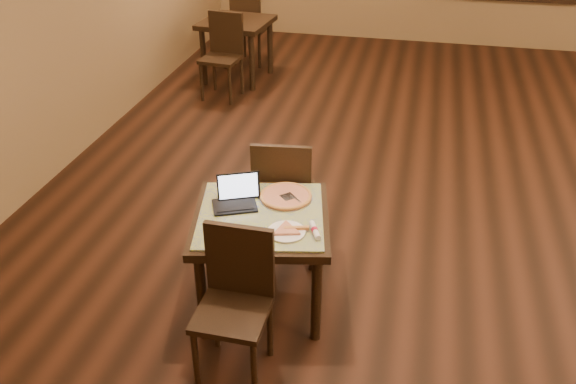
% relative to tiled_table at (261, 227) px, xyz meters
% --- Properties ---
extents(ground, '(10.00, 10.00, 0.00)m').
position_rel_tiled_table_xyz_m(ground, '(1.47, 1.77, -0.66)').
color(ground, black).
rests_on(ground, ground).
extents(wall_left, '(0.02, 10.00, 3.00)m').
position_rel_tiled_table_xyz_m(wall_left, '(-2.53, 1.77, 0.84)').
color(wall_left, olive).
rests_on(wall_left, ground).
extents(tiled_table, '(1.09, 1.09, 0.76)m').
position_rel_tiled_table_xyz_m(tiled_table, '(0.00, 0.00, 0.00)').
color(tiled_table, black).
rests_on(tiled_table, ground).
extents(chair_main_near, '(0.44, 0.44, 1.00)m').
position_rel_tiled_table_xyz_m(chair_main_near, '(0.00, -0.61, -0.10)').
color(chair_main_near, black).
rests_on(chair_main_near, ground).
extents(chair_main_far, '(0.50, 0.50, 1.04)m').
position_rel_tiled_table_xyz_m(chair_main_far, '(0.01, 0.61, -0.07)').
color(chair_main_far, black).
rests_on(chair_main_far, ground).
extents(laptop, '(0.36, 0.34, 0.21)m').
position_rel_tiled_table_xyz_m(laptop, '(-0.20, 0.10, 0.16)').
color(laptop, black).
rests_on(laptop, tiled_table).
extents(plate, '(0.25, 0.25, 0.01)m').
position_rel_tiled_table_xyz_m(plate, '(0.22, -0.18, 0.11)').
color(plate, white).
rests_on(plate, tiled_table).
extents(pizza_slice, '(0.25, 0.25, 0.02)m').
position_rel_tiled_table_xyz_m(pizza_slice, '(0.22, -0.18, 0.13)').
color(pizza_slice, '#CEB789').
rests_on(pizza_slice, plate).
extents(pizza_pan, '(0.38, 0.38, 0.01)m').
position_rel_tiled_table_xyz_m(pizza_pan, '(0.12, 0.24, 0.11)').
color(pizza_pan, silver).
rests_on(pizza_pan, tiled_table).
extents(pizza_whole, '(0.37, 0.37, 0.03)m').
position_rel_tiled_table_xyz_m(pizza_whole, '(0.12, 0.24, 0.12)').
color(pizza_whole, '#CEB789').
rests_on(pizza_whole, pizza_pan).
extents(spatula, '(0.22, 0.22, 0.01)m').
position_rel_tiled_table_xyz_m(spatula, '(0.14, 0.22, 0.13)').
color(spatula, silver).
rests_on(spatula, pizza_whole).
extents(napkin_roll, '(0.11, 0.18, 0.04)m').
position_rel_tiled_table_xyz_m(napkin_roll, '(0.40, -0.14, 0.12)').
color(napkin_roll, white).
rests_on(napkin_roll, tiled_table).
extents(other_table_b, '(0.95, 0.95, 0.82)m').
position_rel_tiled_table_xyz_m(other_table_b, '(-1.53, 4.45, 0.02)').
color(other_table_b, black).
rests_on(other_table_b, ground).
extents(other_table_b_chair_near, '(0.50, 0.50, 1.06)m').
position_rel_tiled_table_xyz_m(other_table_b_chair_near, '(-1.52, 3.83, -0.06)').
color(other_table_b_chair_near, black).
rests_on(other_table_b_chair_near, ground).
extents(other_table_b_chair_far, '(0.50, 0.50, 1.06)m').
position_rel_tiled_table_xyz_m(other_table_b_chair_far, '(-1.54, 5.06, -0.06)').
color(other_table_b_chair_far, black).
rests_on(other_table_b_chair_far, ground).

